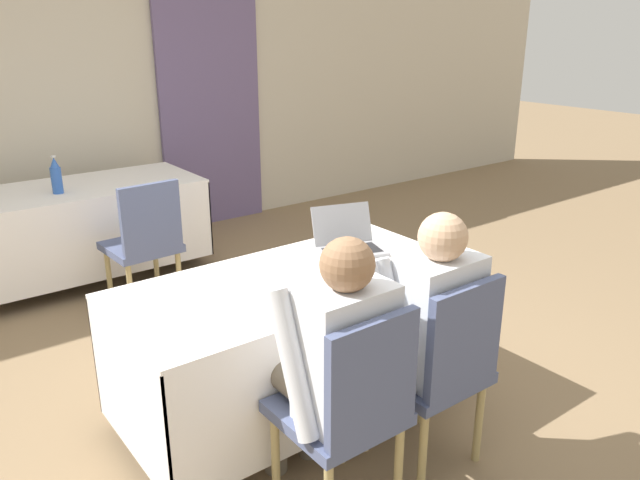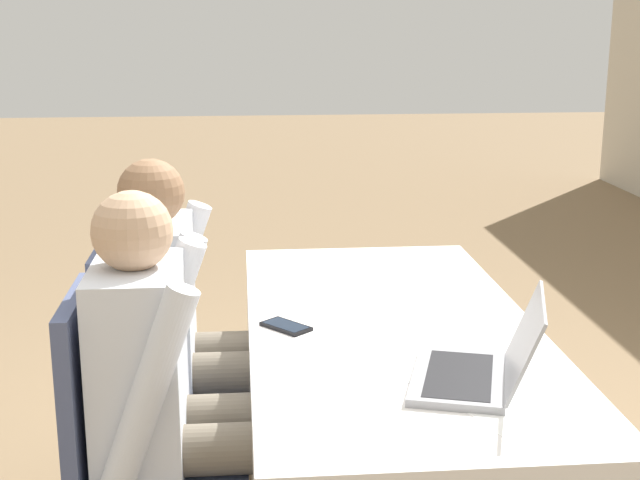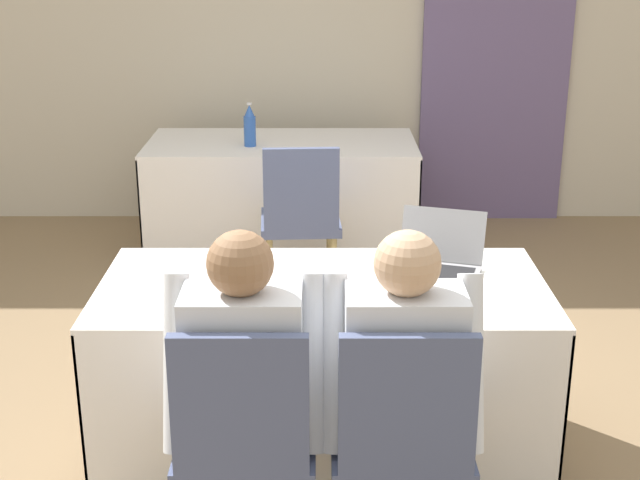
{
  "view_description": "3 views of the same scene",
  "coord_description": "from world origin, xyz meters",
  "views": [
    {
      "loc": [
        -1.54,
        -2.25,
        1.87
      ],
      "look_at": [
        0.0,
        -0.21,
        0.97
      ],
      "focal_mm": 35.0,
      "sensor_mm": 36.0,
      "label": 1
    },
    {
      "loc": [
        2.38,
        -0.42,
        1.58
      ],
      "look_at": [
        0.0,
        -0.21,
        0.97
      ],
      "focal_mm": 50.0,
      "sensor_mm": 36.0,
      "label": 2
    },
    {
      "loc": [
        -0.01,
        -3.12,
        1.99
      ],
      "look_at": [
        0.0,
        -0.21,
        0.97
      ],
      "focal_mm": 50.0,
      "sensor_mm": 36.0,
      "label": 3
    }
  ],
  "objects": [
    {
      "name": "ground_plane",
      "position": [
        0.0,
        0.0,
        0.0
      ],
      "size": [
        24.0,
        24.0,
        0.0
      ],
      "primitive_type": "plane",
      "color": "#846B4C"
    },
    {
      "name": "cell_phone",
      "position": [
        0.01,
        -0.3,
        0.73
      ],
      "size": [
        0.16,
        0.15,
        0.01
      ],
      "rotation": [
        0.0,
        0.0,
        -0.84
      ],
      "color": "black",
      "rests_on": "conference_table_near"
    },
    {
      "name": "person_white_shirt",
      "position": [
        0.24,
        -0.61,
        0.66
      ],
      "size": [
        0.5,
        0.52,
        1.17
      ],
      "rotation": [
        0.0,
        0.0,
        3.14
      ],
      "color": "#665B4C",
      "rests_on": "ground_plane"
    },
    {
      "name": "paper_beside_laptop",
      "position": [
        0.32,
        0.06,
        0.72
      ],
      "size": [
        0.23,
        0.31,
        0.0
      ],
      "rotation": [
        0.0,
        0.0,
        0.07
      ],
      "color": "white",
      "rests_on": "conference_table_near"
    },
    {
      "name": "conference_table_far",
      "position": [
        -0.25,
        2.4,
        0.55
      ],
      "size": [
        1.7,
        0.81,
        0.72
      ],
      "color": "white",
      "rests_on": "ground_plane"
    },
    {
      "name": "chair_far_spare",
      "position": [
        -0.12,
        1.57,
        0.5
      ],
      "size": [
        0.46,
        0.46,
        0.91
      ],
      "rotation": [
        0.0,
        0.0,
        3.2
      ],
      "color": "tan",
      "rests_on": "ground_plane"
    },
    {
      "name": "conference_table_near",
      "position": [
        0.0,
        0.0,
        0.55
      ],
      "size": [
        1.7,
        0.81,
        0.72
      ],
      "color": "white",
      "rests_on": "ground_plane"
    },
    {
      "name": "chair_near_left",
      "position": [
        -0.24,
        -0.71,
        0.5
      ],
      "size": [
        0.44,
        0.44,
        0.91
      ],
      "rotation": [
        0.0,
        0.0,
        3.14
      ],
      "color": "tan",
      "rests_on": "ground_plane"
    },
    {
      "name": "curtain_panel",
      "position": [
        1.2,
        3.08,
        1.33
      ],
      "size": [
        1.02,
        0.04,
        2.65
      ],
      "color": "slate",
      "rests_on": "ground_plane"
    },
    {
      "name": "wall_back",
      "position": [
        0.0,
        3.14,
        1.35
      ],
      "size": [
        12.0,
        0.06,
        2.7
      ],
      "color": "beige",
      "rests_on": "ground_plane"
    },
    {
      "name": "laptop",
      "position": [
        0.45,
        0.13,
        0.76
      ],
      "size": [
        0.4,
        0.38,
        0.22
      ],
      "rotation": [
        0.0,
        0.0,
        -0.3
      ],
      "color": "#99999E",
      "rests_on": "conference_table_near"
    },
    {
      "name": "person_checkered_shirt",
      "position": [
        -0.24,
        -0.61,
        0.66
      ],
      "size": [
        0.5,
        0.52,
        1.17
      ],
      "rotation": [
        0.0,
        0.0,
        3.14
      ],
      "color": "#665B4C",
      "rests_on": "ground_plane"
    },
    {
      "name": "water_bottle",
      "position": [
        -0.44,
        2.28,
        0.84
      ],
      "size": [
        0.07,
        0.07,
        0.27
      ],
      "color": "#2D5BB7",
      "rests_on": "conference_table_far"
    },
    {
      "name": "paper_centre_table",
      "position": [
        0.59,
        0.22,
        0.72
      ],
      "size": [
        0.3,
        0.35,
        0.0
      ],
      "rotation": [
        0.0,
        0.0,
        0.35
      ],
      "color": "white",
      "rests_on": "conference_table_near"
    },
    {
      "name": "chair_near_right",
      "position": [
        0.24,
        -0.71,
        0.5
      ],
      "size": [
        0.44,
        0.44,
        0.91
      ],
      "rotation": [
        0.0,
        0.0,
        3.14
      ],
      "color": "tan",
      "rests_on": "ground_plane"
    }
  ]
}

